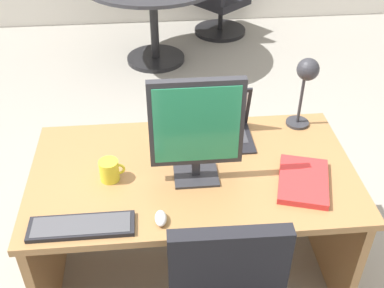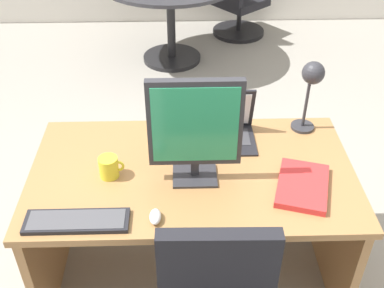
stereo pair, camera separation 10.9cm
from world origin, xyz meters
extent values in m
plane|color=gray|center=(0.00, 1.50, 0.00)|extent=(12.00, 12.00, 0.00)
cube|color=#9E7042|center=(0.00, 0.00, 0.72)|extent=(1.51, 0.84, 0.03)
cube|color=#9E7042|center=(-0.73, 0.00, 0.35)|extent=(0.04, 0.74, 0.70)
cube|color=#9E7042|center=(0.73, 0.00, 0.35)|extent=(0.04, 0.74, 0.70)
cube|color=#9E7042|center=(0.00, 0.31, 0.39)|extent=(1.33, 0.02, 0.49)
cube|color=#2D2D33|center=(0.01, -0.05, 0.74)|extent=(0.20, 0.16, 0.01)
cube|color=#2D2D33|center=(0.01, -0.04, 0.79)|extent=(0.04, 0.02, 0.08)
cube|color=#2D2D33|center=(0.01, -0.05, 1.03)|extent=(0.40, 0.04, 0.42)
cube|color=#2D9966|center=(0.01, -0.07, 1.03)|extent=(0.36, 0.00, 0.37)
cube|color=black|center=(0.15, 0.22, 0.74)|extent=(0.34, 0.26, 0.01)
cube|color=#38383D|center=(0.15, 0.24, 0.75)|extent=(0.29, 0.14, 0.00)
cube|color=black|center=(0.15, 0.32, 0.87)|extent=(0.34, 0.07, 0.24)
cube|color=white|center=(0.15, 0.31, 0.86)|extent=(0.30, 0.05, 0.20)
cube|color=black|center=(-0.48, -0.32, 0.75)|extent=(0.43, 0.13, 0.02)
cube|color=#47474C|center=(-0.48, -0.32, 0.76)|extent=(0.39, 0.11, 0.00)
ellipsoid|color=silver|center=(-0.16, -0.31, 0.75)|extent=(0.05, 0.09, 0.04)
cylinder|color=#2D2D33|center=(0.59, 0.33, 0.74)|extent=(0.12, 0.12, 0.01)
cylinder|color=#2D2D33|center=(0.59, 0.33, 0.89)|extent=(0.02, 0.02, 0.28)
sphere|color=#2D2D33|center=(0.59, 0.30, 1.07)|extent=(0.11, 0.11, 0.11)
cube|color=red|center=(0.48, -0.14, 0.75)|extent=(0.30, 0.36, 0.03)
cylinder|color=yellow|center=(-0.38, -0.03, 0.79)|extent=(0.09, 0.09, 0.10)
torus|color=yellow|center=(-0.34, -0.03, 0.79)|extent=(0.06, 0.01, 0.06)
cube|color=black|center=(0.07, -0.60, 0.71)|extent=(0.44, 0.07, 0.49)
cylinder|color=black|center=(-0.13, 2.60, 0.02)|extent=(0.57, 0.57, 0.04)
cylinder|color=black|center=(-0.13, 2.60, 0.40)|extent=(0.08, 0.08, 0.71)
cylinder|color=black|center=(0.60, 3.21, 0.02)|extent=(0.56, 0.56, 0.04)
cylinder|color=black|center=(0.60, 3.21, 0.18)|extent=(0.05, 0.05, 0.28)
cube|color=black|center=(0.60, 3.21, 0.36)|extent=(0.65, 0.65, 0.08)
camera|label=1|loc=(-0.16, -1.68, 2.15)|focal=44.32mm
camera|label=2|loc=(-0.05, -1.69, 2.15)|focal=44.32mm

